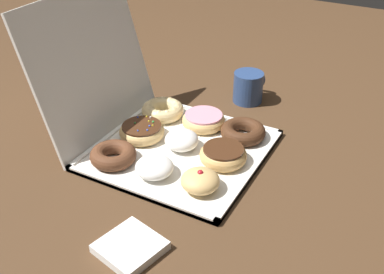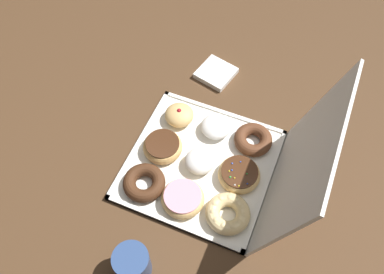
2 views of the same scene
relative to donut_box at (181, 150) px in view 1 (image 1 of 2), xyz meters
name	(u,v)px [view 1 (image 1 of 2)]	position (x,y,z in m)	size (l,w,h in m)	color
ground_plane	(181,152)	(0.00, 0.00, -0.01)	(3.00, 3.00, 0.00)	#4C331E
donut_box	(181,150)	(0.00, 0.00, 0.00)	(0.40, 0.40, 0.01)	white
box_lid_open	(93,66)	(0.00, 0.25, 0.18)	(0.40, 0.38, 0.01)	white
jelly_filled_donut_0	(200,181)	(-0.12, -0.12, 0.03)	(0.09, 0.09, 0.05)	#E5B770
chocolate_frosted_donut_1	(224,154)	(0.00, -0.12, 0.03)	(0.11, 0.11, 0.04)	tan
chocolate_cake_ring_donut_2	(243,132)	(0.12, -0.12, 0.02)	(0.12, 0.12, 0.04)	#472816
powdered_filled_donut_3	(154,167)	(-0.12, 0.00, 0.03)	(0.09, 0.09, 0.04)	white
powdered_filled_donut_4	(181,140)	(0.01, 0.00, 0.03)	(0.09, 0.09, 0.05)	white
pink_frosted_donut_5	(205,120)	(0.13, 0.00, 0.02)	(0.12, 0.12, 0.04)	#E5B770
chocolate_cake_ring_donut_6	(113,155)	(-0.12, 0.12, 0.02)	(0.11, 0.11, 0.04)	#59331E
sprinkle_donut_7	(143,130)	(0.00, 0.12, 0.02)	(0.12, 0.12, 0.04)	#E5B770
cruller_donut_8	(163,110)	(0.12, 0.13, 0.03)	(0.12, 0.12, 0.04)	#EACC8C
coffee_mug	(249,86)	(0.34, -0.04, 0.04)	(0.11, 0.09, 0.09)	navy
napkin_stack	(130,247)	(-0.34, -0.08, 0.00)	(0.11, 0.11, 0.02)	white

